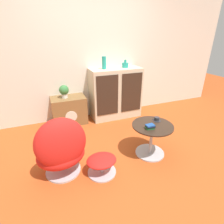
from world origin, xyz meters
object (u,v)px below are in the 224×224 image
at_px(book_stack, 150,127).
at_px(potted_plant, 64,91).
at_px(ottoman, 102,163).
at_px(vase_inner_left, 125,65).
at_px(egg_chair, 61,149).
at_px(tv_console, 69,110).
at_px(sideboard, 115,93).
at_px(coffee_table, 151,136).
at_px(vase_leftmost, 104,63).
at_px(teacup, 157,119).

bearing_deg(book_stack, potted_plant, 121.34).
relative_size(ottoman, vase_inner_left, 2.56).
bearing_deg(ottoman, egg_chair, 161.00).
bearing_deg(tv_console, sideboard, -1.59).
xyz_separation_m(coffee_table, potted_plant, (-1.02, 1.46, 0.39)).
bearing_deg(potted_plant, vase_inner_left, -1.11).
xyz_separation_m(sideboard, potted_plant, (-1.04, 0.03, 0.17)).
bearing_deg(coffee_table, vase_inner_left, 81.02).
bearing_deg(egg_chair, sideboard, 47.01).
relative_size(tv_console, ottoman, 1.67).
relative_size(tv_console, potted_plant, 2.63).
bearing_deg(potted_plant, sideboard, -1.54).
bearing_deg(tv_console, ottoman, -84.39).
distance_m(vase_leftmost, potted_plant, 0.93).
bearing_deg(coffee_table, potted_plant, 125.06).
bearing_deg(book_stack, teacup, 36.69).
bearing_deg(egg_chair, vase_inner_left, 42.79).
height_order(sideboard, coffee_table, sideboard).
relative_size(egg_chair, book_stack, 6.64).
distance_m(coffee_table, vase_leftmost, 1.69).
relative_size(coffee_table, book_stack, 4.65).
height_order(tv_console, ottoman, tv_console).
height_order(ottoman, vase_inner_left, vase_inner_left).
distance_m(tv_console, vase_inner_left, 1.45).
relative_size(egg_chair, vase_leftmost, 3.54).
distance_m(vase_leftmost, book_stack, 1.64).
distance_m(tv_console, potted_plant, 0.42).
xyz_separation_m(ottoman, coffee_table, (0.81, 0.12, 0.14)).
height_order(vase_inner_left, teacup, vase_inner_left).
bearing_deg(egg_chair, teacup, 2.09).
xyz_separation_m(sideboard, book_stack, (-0.11, -1.50, 0.00)).
bearing_deg(book_stack, egg_chair, 174.45).
bearing_deg(tv_console, teacup, -51.15).
bearing_deg(ottoman, book_stack, 3.55).
xyz_separation_m(ottoman, book_stack, (0.72, 0.04, 0.36)).
bearing_deg(teacup, ottoman, -167.40).
relative_size(vase_inner_left, potted_plant, 0.62).
distance_m(sideboard, teacup, 1.34).
distance_m(potted_plant, teacup, 1.80).
relative_size(egg_chair, coffee_table, 1.43).
distance_m(egg_chair, vase_inner_left, 2.17).
xyz_separation_m(tv_console, ottoman, (0.15, -1.58, -0.11)).
relative_size(vase_inner_left, book_stack, 1.21).
bearing_deg(vase_inner_left, vase_leftmost, 180.00).
relative_size(tv_console, egg_chair, 0.78).
xyz_separation_m(coffee_table, book_stack, (-0.09, -0.07, 0.22)).
bearing_deg(book_stack, sideboard, 85.82).
xyz_separation_m(egg_chair, coffee_table, (1.28, -0.04, -0.09)).
relative_size(egg_chair, vase_inner_left, 5.51).
relative_size(sideboard, coffee_table, 1.77).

